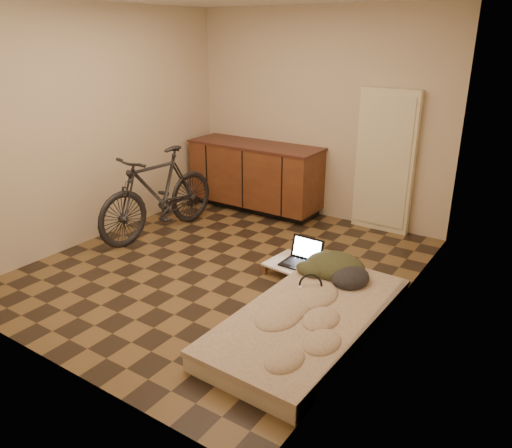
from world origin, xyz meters
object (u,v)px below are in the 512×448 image
Objects in this scene: lap_desk at (303,267)px; laptop at (302,259)px; bicycle at (158,189)px; futon at (309,320)px.

laptop is (-0.04, 0.04, 0.07)m from lap_desk.
laptop is at bearing 5.01° from bicycle.
bicycle reaches higher than lap_desk.
lap_desk is at bearing 4.00° from bicycle.
futon is 5.73× the size of laptop.
bicycle is 4.92× the size of laptop.
lap_desk is 0.08m from laptop.
bicycle is at bearing 162.51° from futon.
futon is 0.96m from lap_desk.
laptop is (-0.54, 0.85, 0.08)m from futon.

